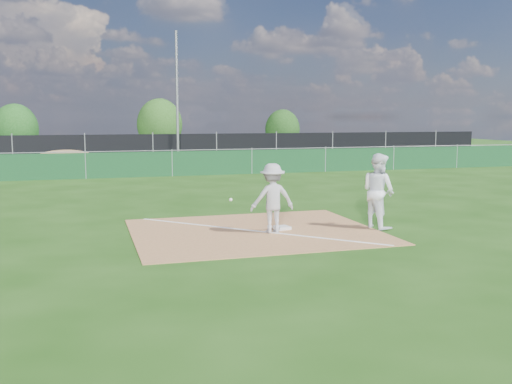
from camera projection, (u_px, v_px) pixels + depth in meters
The scene contains 17 objects.
ground at pixel (191, 189), 22.76m from camera, with size 90.00×90.00×0.00m, color #1A410E.
infield_dirt at pixel (255, 231), 14.21m from camera, with size 6.00×5.00×0.02m, color #9C693E.
foul_line at pixel (255, 231), 14.21m from camera, with size 0.08×7.00×0.01m, color white.
green_fence at pixel (172, 164), 27.43m from camera, with size 44.00×0.05×1.20m, color #0F391B.
dirt_mound at pixel (65, 161), 29.34m from camera, with size 3.38×2.60×1.17m, color olive.
black_fence at pixel (153, 149), 34.99m from camera, with size 46.00×0.04×1.80m, color black.
parking_lot at pixel (145, 158), 39.86m from camera, with size 46.00×9.00×0.01m, color black.
light_pole at pixel (177, 98), 34.73m from camera, with size 0.16×0.16×8.00m, color slate.
first_base at pixel (282, 228), 14.44m from camera, with size 0.35×0.35×0.07m, color silver.
play_at_first at pixel (272, 198), 13.94m from camera, with size 1.69×0.64×1.70m.
runner at pixel (378, 191), 14.57m from camera, with size 0.94×0.73×1.93m, color white.
car_left at pixel (45, 147), 38.33m from camera, with size 1.91×4.75×1.62m, color #94969B.
car_mid at pixel (160, 148), 38.71m from camera, with size 1.57×4.49×1.48m, color black.
car_right at pixel (228, 148), 40.55m from camera, with size 1.74×4.28×1.24m, color black.
tree_left at pixel (15, 129), 41.22m from camera, with size 3.21×3.21×3.80m.
tree_mid at pixel (160, 124), 46.24m from camera, with size 3.66×3.66×4.34m.
tree_right at pixel (282, 129), 48.31m from camera, with size 2.94×2.94×3.48m.
Camera 1 is at (-3.97, -12.39, 2.84)m, focal length 40.00 mm.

